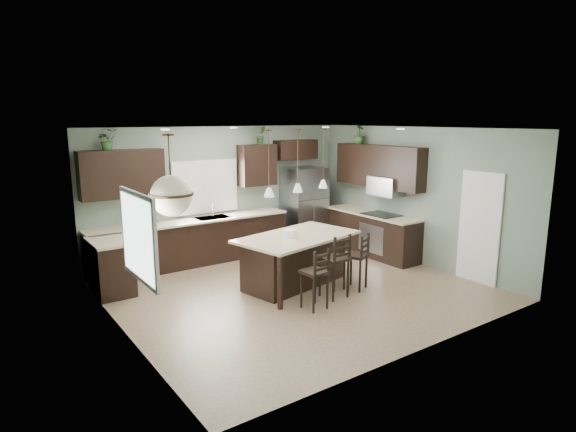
% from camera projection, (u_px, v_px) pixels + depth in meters
% --- Properties ---
extents(ground, '(6.00, 6.00, 0.00)m').
position_uv_depth(ground, '(296.00, 290.00, 8.49)').
color(ground, '#9E8466').
rests_on(ground, ground).
extents(pantry_door, '(0.04, 0.82, 2.04)m').
position_uv_depth(pantry_door, '(479.00, 228.00, 8.71)').
color(pantry_door, white).
rests_on(pantry_door, ground).
extents(window_back, '(1.35, 0.02, 1.00)m').
position_uv_depth(window_back, '(205.00, 187.00, 10.14)').
color(window_back, white).
rests_on(window_back, room_shell).
extents(window_left, '(0.02, 1.10, 1.00)m').
position_uv_depth(window_left, '(137.00, 237.00, 5.85)').
color(window_left, white).
rests_on(window_left, room_shell).
extents(left_return_cabs, '(0.60, 0.90, 0.90)m').
position_uv_depth(left_return_cabs, '(111.00, 268.00, 8.24)').
color(left_return_cabs, black).
rests_on(left_return_cabs, ground).
extents(left_return_countertop, '(0.66, 0.96, 0.04)m').
position_uv_depth(left_return_countertop, '(110.00, 241.00, 8.16)').
color(left_return_countertop, beige).
rests_on(left_return_countertop, left_return_cabs).
extents(back_lower_cabs, '(4.20, 0.60, 0.90)m').
position_uv_depth(back_lower_cabs, '(193.00, 243.00, 9.88)').
color(back_lower_cabs, black).
rests_on(back_lower_cabs, ground).
extents(back_countertop, '(4.20, 0.66, 0.04)m').
position_uv_depth(back_countertop, '(193.00, 221.00, 9.77)').
color(back_countertop, beige).
rests_on(back_countertop, back_lower_cabs).
extents(sink_inset, '(0.70, 0.45, 0.01)m').
position_uv_depth(sink_inset, '(213.00, 218.00, 10.02)').
color(sink_inset, gray).
rests_on(sink_inset, back_countertop).
extents(faucet, '(0.02, 0.02, 0.28)m').
position_uv_depth(faucet, '(213.00, 211.00, 9.97)').
color(faucet, silver).
rests_on(faucet, back_countertop).
extents(back_upper_left, '(1.55, 0.34, 0.90)m').
position_uv_depth(back_upper_left, '(122.00, 174.00, 8.95)').
color(back_upper_left, black).
rests_on(back_upper_left, room_shell).
extents(back_upper_right, '(0.85, 0.34, 0.90)m').
position_uv_depth(back_upper_right, '(257.00, 165.00, 10.61)').
color(back_upper_right, black).
rests_on(back_upper_right, room_shell).
extents(fridge_header, '(1.05, 0.34, 0.45)m').
position_uv_depth(fridge_header, '(296.00, 150.00, 11.14)').
color(fridge_header, black).
rests_on(fridge_header, room_shell).
extents(right_lower_cabs, '(0.60, 2.35, 0.90)m').
position_uv_depth(right_lower_cabs, '(372.00, 234.00, 10.62)').
color(right_lower_cabs, black).
rests_on(right_lower_cabs, ground).
extents(right_countertop, '(0.66, 2.35, 0.04)m').
position_uv_depth(right_countertop, '(372.00, 214.00, 10.51)').
color(right_countertop, beige).
rests_on(right_countertop, right_lower_cabs).
extents(cooktop, '(0.58, 0.75, 0.02)m').
position_uv_depth(cooktop, '(381.00, 215.00, 10.29)').
color(cooktop, black).
rests_on(cooktop, right_countertop).
extents(wall_oven_front, '(0.01, 0.72, 0.60)m').
position_uv_depth(wall_oven_front, '(371.00, 239.00, 10.22)').
color(wall_oven_front, gray).
rests_on(wall_oven_front, right_lower_cabs).
extents(right_upper_cabs, '(0.34, 2.35, 0.90)m').
position_uv_depth(right_upper_cabs, '(379.00, 166.00, 10.39)').
color(right_upper_cabs, black).
rests_on(right_upper_cabs, room_shell).
extents(microwave, '(0.40, 0.75, 0.40)m').
position_uv_depth(microwave, '(386.00, 186.00, 10.22)').
color(microwave, gray).
rests_on(microwave, right_upper_cabs).
extents(refrigerator, '(0.90, 0.74, 1.85)m').
position_uv_depth(refrigerator, '(304.00, 207.00, 11.28)').
color(refrigerator, '#94949C').
rests_on(refrigerator, ground).
extents(kitchen_island, '(2.37, 1.65, 0.92)m').
position_uv_depth(kitchen_island, '(297.00, 260.00, 8.63)').
color(kitchen_island, black).
rests_on(kitchen_island, ground).
extents(serving_dish, '(0.24, 0.24, 0.14)m').
position_uv_depth(serving_dish, '(290.00, 234.00, 8.38)').
color(serving_dish, white).
rests_on(serving_dish, kitchen_island).
extents(bar_stool_left, '(0.39, 0.39, 1.00)m').
position_uv_depth(bar_stool_left, '(314.00, 279.00, 7.55)').
color(bar_stool_left, black).
rests_on(bar_stool_left, ground).
extents(bar_stool_center, '(0.43, 0.43, 1.11)m').
position_uv_depth(bar_stool_center, '(334.00, 265.00, 8.03)').
color(bar_stool_center, black).
rests_on(bar_stool_center, ground).
extents(bar_stool_right, '(0.49, 0.49, 1.01)m').
position_uv_depth(bar_stool_right, '(356.00, 262.00, 8.43)').
color(bar_stool_right, black).
rests_on(bar_stool_right, ground).
extents(pendant_left, '(0.17, 0.17, 1.10)m').
position_uv_depth(pendant_left, '(269.00, 164.00, 7.77)').
color(pendant_left, silver).
rests_on(pendant_left, room_shell).
extents(pendant_center, '(0.17, 0.17, 1.10)m').
position_uv_depth(pendant_center, '(298.00, 161.00, 8.27)').
color(pendant_center, white).
rests_on(pendant_center, room_shell).
extents(pendant_right, '(0.17, 0.17, 1.10)m').
position_uv_depth(pendant_right, '(323.00, 158.00, 8.77)').
color(pendant_right, silver).
rests_on(pendant_right, room_shell).
extents(chandelier, '(0.54, 0.54, 1.00)m').
position_uv_depth(chandelier, '(170.00, 175.00, 5.78)').
color(chandelier, beige).
rests_on(chandelier, room_shell).
extents(plant_back_left, '(0.38, 0.34, 0.38)m').
position_uv_depth(plant_back_left, '(107.00, 140.00, 8.67)').
color(plant_back_left, '#264C21').
rests_on(plant_back_left, back_upper_left).
extents(plant_back_right, '(0.24, 0.20, 0.40)m').
position_uv_depth(plant_back_right, '(261.00, 135.00, 10.51)').
color(plant_back_right, '#294920').
rests_on(plant_back_right, back_upper_right).
extents(plant_right_wall, '(0.32, 0.32, 0.44)m').
position_uv_depth(plant_right_wall, '(359.00, 134.00, 10.72)').
color(plant_right_wall, '#2E5424').
rests_on(plant_right_wall, right_upper_cabs).
extents(room_shell, '(6.00, 6.00, 6.00)m').
position_uv_depth(room_shell, '(297.00, 195.00, 8.14)').
color(room_shell, slate).
rests_on(room_shell, ground).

